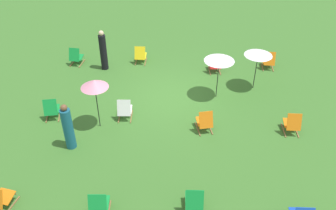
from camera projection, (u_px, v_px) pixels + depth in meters
The scene contains 17 objects.
ground_plane at pixel (171, 98), 14.23m from camera, with size 40.00×40.00×0.00m, color #386B28.
deckchair_0 at pixel (52, 109), 12.98m from camera, with size 0.63×0.85×0.83m.
deckchair_1 at pixel (140, 55), 16.37m from camera, with size 0.49×0.77×0.83m.
deckchair_2 at pixel (205, 121), 12.39m from camera, with size 0.66×0.86×0.83m.
deckchair_3 at pixel (99, 205), 9.49m from camera, with size 0.54×0.80×0.83m.
deckchair_4 at pixel (269, 61), 15.94m from camera, with size 0.48×0.76×0.83m.
deckchair_5 at pixel (194, 201), 9.60m from camera, with size 0.52×0.78×0.83m.
deckchair_6 at pixel (125, 110), 12.96m from camera, with size 0.54×0.80×0.83m.
deckchair_7 at pixel (0, 198), 9.67m from camera, with size 0.60×0.83×0.83m.
deckchair_8 at pixel (292, 124), 12.30m from camera, with size 0.50×0.78×0.83m.
deckchair_9 at pixel (215, 64), 15.68m from camera, with size 0.57×0.82×0.83m.
deckchair_11 at pixel (76, 57), 16.25m from camera, with size 0.54×0.80×0.83m.
umbrella_0 at pixel (94, 84), 11.76m from camera, with size 0.93×0.93×1.91m.
umbrella_1 at pixel (220, 57), 13.29m from camera, with size 1.15×1.15×1.91m.
umbrella_2 at pixel (259, 53), 13.90m from camera, with size 1.10×1.10×1.71m.
person_0 at pixel (68, 128), 11.44m from camera, with size 0.43×0.43×1.70m.
person_1 at pixel (103, 51), 15.62m from camera, with size 0.44×0.44×1.83m.
Camera 1 is at (-0.99, 11.69, 8.06)m, focal length 38.25 mm.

